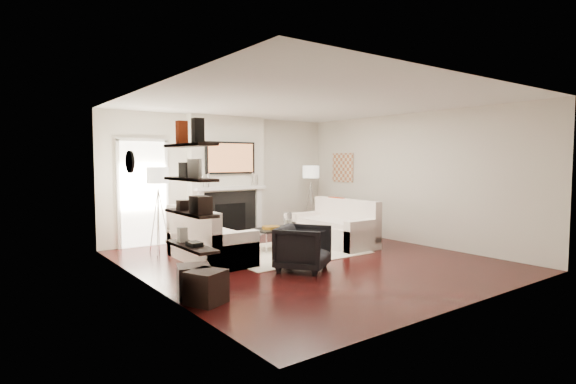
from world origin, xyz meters
TOP-DOWN VIEW (x-y plane):
  - room_envelope at (0.00, 0.00)m, footprint 6.00×6.00m
  - chimney_breast at (0.00, 2.88)m, footprint 1.80×0.25m
  - fireplace_surround at (0.00, 2.74)m, footprint 1.30×0.02m
  - firebox at (0.00, 2.73)m, footprint 0.75×0.02m
  - mantel_pilaster_l at (-0.72, 2.71)m, footprint 0.12×0.08m
  - mantel_pilaster_r at (0.72, 2.71)m, footprint 0.12×0.08m
  - mantel_shelf at (0.00, 2.69)m, footprint 1.70×0.18m
  - tv_body at (0.00, 2.71)m, footprint 1.20×0.06m
  - tv_screen at (0.00, 2.68)m, footprint 1.10×0.00m
  - candlestick_l_tall at (-0.55, 2.70)m, footprint 0.04×0.04m
  - candlestick_l_short at (-0.68, 2.70)m, footprint 0.04×0.04m
  - candlestick_r_tall at (0.55, 2.70)m, footprint 0.04×0.04m
  - candlestick_r_short at (0.68, 2.70)m, footprint 0.04×0.04m
  - hallway_panel at (-1.85, 2.98)m, footprint 0.90×0.02m
  - door_trim_l at (-2.33, 2.96)m, footprint 0.06×0.06m
  - door_trim_r at (-1.37, 2.96)m, footprint 0.06×0.06m
  - door_trim_top at (-1.85, 2.96)m, footprint 1.02×0.06m
  - rug at (0.11, 0.76)m, footprint 2.60×2.00m
  - loveseat_left_base at (-1.37, 0.98)m, footprint 0.85×1.80m
  - loveseat_left_back at (-1.71, 0.98)m, footprint 0.18×1.80m
  - loveseat_left_arm_n at (-1.37, 0.17)m, footprint 0.85×0.18m
  - loveseat_left_arm_s at (-1.37, 1.79)m, footprint 0.85×0.18m
  - loveseat_left_cushion at (-1.32, 0.98)m, footprint 0.63×1.44m
  - pillow_left_orange at (-1.71, 1.28)m, footprint 0.10×0.42m
  - pillow_left_charcoal at (-1.71, 0.68)m, footprint 0.10×0.40m
  - loveseat_right_base at (1.31, 0.79)m, footprint 0.85×1.80m
  - loveseat_right_back at (1.65, 0.79)m, footprint 0.18×1.80m
  - loveseat_right_arm_n at (1.31, -0.02)m, footprint 0.85×0.18m
  - loveseat_right_arm_s at (1.31, 1.60)m, footprint 0.85×0.18m
  - loveseat_right_cushion at (1.26, 0.79)m, footprint 0.63×1.44m
  - pillow_right_orange at (1.65, 1.09)m, footprint 0.10×0.42m
  - pillow_right_charcoal at (1.65, 0.49)m, footprint 0.10×0.40m
  - coffee_table at (0.20, 1.08)m, footprint 1.10×0.55m
  - coffee_leg_nw at (-0.30, 0.86)m, footprint 0.02×0.02m
  - coffee_leg_ne at (0.70, 0.86)m, footprint 0.02×0.02m
  - coffee_leg_sw at (-0.30, 1.30)m, footprint 0.02×0.02m
  - coffee_leg_se at (0.70, 1.30)m, footprint 0.02×0.02m
  - hurricane_glass at (0.35, 1.08)m, footprint 0.17×0.17m
  - hurricane_candle at (0.35, 1.08)m, footprint 0.10×0.10m
  - copper_bowl at (-0.05, 1.08)m, footprint 0.34×0.34m
  - armchair at (-0.50, -0.48)m, footprint 1.01×1.00m
  - lamp_left_post at (-1.85, 2.14)m, footprint 0.02×0.02m
  - lamp_left_shade at (-1.85, 2.14)m, footprint 0.40×0.40m
  - lamp_left_leg_a at (-1.74, 2.14)m, footprint 0.25×0.02m
  - lamp_left_leg_b at (-1.91, 2.23)m, footprint 0.14×0.22m
  - lamp_left_leg_c at (-1.91, 2.04)m, footprint 0.14×0.22m
  - lamp_right_post at (2.05, 2.44)m, footprint 0.02×0.02m
  - lamp_right_shade at (2.05, 2.44)m, footprint 0.40×0.40m
  - lamp_right_leg_a at (2.16, 2.44)m, footprint 0.25×0.02m
  - lamp_right_leg_b at (2.00, 2.54)m, footprint 0.14×0.22m
  - lamp_right_leg_c at (1.99, 2.35)m, footprint 0.14×0.22m
  - console_top at (2.57, 1.82)m, footprint 0.35×1.20m
  - console_leg_n at (2.57, 1.27)m, footprint 0.30×0.04m
  - console_leg_s at (2.57, 2.37)m, footprint 0.30×0.04m
  - wall_art at (2.73, 2.05)m, footprint 0.03×0.70m
  - shelf_bottom at (-2.62, -1.00)m, footprint 0.25×1.00m
  - shelf_lower at (-2.62, -1.00)m, footprint 0.25×1.00m
  - shelf_upper at (-2.62, -1.00)m, footprint 0.25×1.00m
  - shelf_top at (-2.62, -1.00)m, footprint 0.25×1.00m
  - decor_magfile_a at (-2.62, -1.23)m, footprint 0.12×0.10m
  - decor_magfile_b at (-2.62, -0.78)m, footprint 0.12×0.10m
  - decor_frame_a at (-2.62, -1.13)m, footprint 0.04×0.30m
  - decor_frame_b at (-2.62, -0.82)m, footprint 0.04×0.22m
  - decor_wine_rack at (-2.62, -1.28)m, footprint 0.18×0.25m
  - decor_box_small at (-2.62, -0.81)m, footprint 0.15×0.12m
  - decor_books at (-2.62, -1.09)m, footprint 0.14×0.20m
  - decor_box_tall at (-2.62, -0.75)m, footprint 0.10×0.10m
  - clock_rim at (-2.73, 0.90)m, footprint 0.04×0.34m
  - clock_face at (-2.71, 0.90)m, footprint 0.01×0.29m
  - ottoman_near at (-2.47, -0.74)m, footprint 0.50×0.50m
  - ottoman_far at (-2.47, -1.08)m, footprint 0.53×0.53m

SIDE VIEW (x-z plane):
  - rug at x=0.11m, z-range 0.00..0.01m
  - coffee_leg_nw at x=-0.30m, z-range 0.00..0.38m
  - coffee_leg_ne at x=0.70m, z-range 0.00..0.38m
  - coffee_leg_sw at x=-0.30m, z-range 0.00..0.38m
  - coffee_leg_se at x=0.70m, z-range 0.00..0.38m
  - ottoman_near at x=-2.47m, z-range 0.00..0.40m
  - ottoman_far at x=-2.47m, z-range 0.00..0.40m
  - loveseat_left_base at x=-1.37m, z-range 0.00..0.42m
  - loveseat_right_base at x=1.31m, z-range 0.00..0.42m
  - loveseat_left_arm_n at x=-1.37m, z-range 0.00..0.60m
  - loveseat_left_arm_s at x=-1.37m, z-range 0.00..0.60m
  - loveseat_right_arm_n at x=1.31m, z-range 0.00..0.60m
  - loveseat_right_arm_s at x=1.31m, z-range 0.00..0.60m
  - console_leg_n at x=2.57m, z-range 0.00..0.71m
  - console_leg_s at x=2.57m, z-range 0.00..0.71m
  - armchair at x=-0.50m, z-range 0.00..0.77m
  - coffee_table at x=0.20m, z-range 0.38..0.42m
  - copper_bowl at x=-0.05m, z-range 0.42..0.47m
  - firebox at x=0.00m, z-range 0.12..0.78m
  - loveseat_left_cushion at x=-1.32m, z-range 0.42..0.52m
  - loveseat_right_cushion at x=1.26m, z-range 0.42..0.52m
  - hurricane_candle at x=0.35m, z-range 0.42..0.57m
  - fireplace_surround at x=0.00m, z-range 0.00..1.04m
  - loveseat_left_back at x=-1.71m, z-range 0.13..0.93m
  - loveseat_right_back at x=1.65m, z-range 0.13..0.93m
  - mantel_pilaster_l at x=-0.72m, z-range 0.00..1.10m
  - mantel_pilaster_r at x=0.72m, z-range 0.00..1.10m
  - hurricane_glass at x=0.35m, z-range 0.41..0.71m
  - lamp_left_leg_a at x=-1.74m, z-range -0.02..1.22m
  - lamp_left_leg_b at x=-1.91m, z-range -0.02..1.22m
  - lamp_left_leg_c at x=-1.91m, z-range -0.02..1.22m
  - lamp_right_leg_a at x=2.16m, z-range -0.02..1.22m
  - lamp_right_leg_b at x=2.00m, z-range -0.02..1.22m
  - lamp_right_leg_c at x=1.99m, z-range -0.02..1.22m
  - lamp_left_post at x=-1.85m, z-range 0.00..1.20m
  - lamp_right_post at x=2.05m, z-range 0.00..1.20m
  - shelf_bottom at x=-2.62m, z-range 0.68..0.72m
  - pillow_left_charcoal at x=-1.71m, z-range 0.52..0.92m
  - pillow_right_charcoal at x=1.65m, z-range 0.52..0.92m
  - pillow_left_orange at x=-1.71m, z-range 0.52..0.94m
  - pillow_right_orange at x=1.65m, z-range 0.52..0.94m
  - console_top at x=2.57m, z-range 0.71..0.75m
  - decor_books at x=-2.62m, z-range 0.72..0.77m
  - decor_box_tall at x=-2.62m, z-range 0.72..0.90m
  - door_trim_l at x=-2.33m, z-range -0.03..2.13m
  - door_trim_r at x=-1.37m, z-range -0.03..2.13m
  - hallway_panel at x=-1.85m, z-range 0.00..2.10m
  - shelf_lower at x=-2.62m, z-range 1.08..1.12m
  - mantel_shelf at x=0.00m, z-range 1.09..1.16m
  - decor_box_small at x=-2.62m, z-range 1.12..1.24m
  - decor_wine_rack at x=-2.62m, z-range 1.12..1.32m
  - candlestick_l_short at x=-0.68m, z-range 1.15..1.40m
  - candlestick_r_short at x=0.68m, z-range 1.15..1.40m
  - candlestick_l_tall at x=-0.55m, z-range 1.16..1.45m
  - candlestick_r_tall at x=0.55m, z-range 1.16..1.45m
  - room_envelope at x=0.00m, z-range -1.65..4.35m
  - chimney_breast at x=0.00m, z-range 0.00..2.70m
  - lamp_left_shade at x=-1.85m, z-range 1.30..1.60m
  - lamp_right_shade at x=2.05m, z-range 1.30..1.60m
  - shelf_upper at x=-2.62m, z-range 1.48..1.52m
  - wall_art at x=2.73m, z-range 1.20..1.90m
  - decor_frame_b at x=-2.62m, z-range 1.52..1.70m
  - decor_frame_a at x=-2.62m, z-range 1.52..1.74m
  - clock_rim at x=-2.73m, z-range 1.53..1.87m
  - clock_face at x=-2.71m, z-range 1.55..1.84m
  - tv_screen at x=0.00m, z-range 1.47..2.09m
  - tv_body at x=0.00m, z-range 1.43..2.13m
  - shelf_top at x=-2.62m, z-range 1.88..1.92m
  - decor_magfile_a at x=-2.62m, z-range 1.92..2.20m
  - decor_magfile_b at x=-2.62m, z-range 1.92..2.20m
  - door_trim_top at x=-1.85m, z-range 2.10..2.16m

